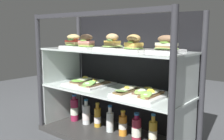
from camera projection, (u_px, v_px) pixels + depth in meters
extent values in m
cube|color=#343332|center=(112.00, 137.00, 1.98)|extent=(1.26, 0.50, 0.04)
cylinder|color=#333338|center=(39.00, 74.00, 2.11)|extent=(0.04, 0.04, 0.99)
cylinder|color=#333338|center=(172.00, 98.00, 1.35)|extent=(0.04, 0.04, 0.99)
cylinder|color=#333338|center=(79.00, 68.00, 2.47)|extent=(0.04, 0.04, 0.99)
cylinder|color=#333338|center=(202.00, 84.00, 1.70)|extent=(0.04, 0.04, 0.99)
cube|color=#333338|center=(90.00, 14.00, 1.66)|extent=(1.22, 0.03, 0.03)
cube|color=black|center=(131.00, 72.00, 2.09)|extent=(1.18, 0.01, 0.94)
cube|color=silver|center=(63.00, 100.00, 2.32)|extent=(0.01, 0.42, 0.35)
cube|color=silver|center=(183.00, 132.00, 1.58)|extent=(0.01, 0.42, 0.35)
cube|color=silver|center=(112.00, 91.00, 1.92)|extent=(1.20, 0.44, 0.01)
cube|color=silver|center=(62.00, 65.00, 2.27)|extent=(0.01, 0.42, 0.29)
cube|color=silver|center=(186.00, 80.00, 1.53)|extent=(0.01, 0.42, 0.29)
cube|color=silver|center=(112.00, 51.00, 1.87)|extent=(1.20, 0.44, 0.01)
cube|color=white|center=(74.00, 47.00, 2.14)|extent=(0.18, 0.18, 0.02)
ellipsoid|color=#8FC261|center=(74.00, 45.00, 2.14)|extent=(0.15, 0.13, 0.02)
cube|color=#DDC278|center=(74.00, 43.00, 2.14)|extent=(0.13, 0.08, 0.02)
cube|color=red|center=(74.00, 41.00, 2.14)|extent=(0.13, 0.09, 0.01)
ellipsoid|color=#62AC55|center=(70.00, 40.00, 2.11)|extent=(0.08, 0.03, 0.01)
ellipsoid|color=tan|center=(74.00, 37.00, 2.13)|extent=(0.13, 0.09, 0.05)
cube|color=white|center=(86.00, 48.00, 1.96)|extent=(0.18, 0.18, 0.02)
ellipsoid|color=#8CB94A|center=(86.00, 46.00, 1.95)|extent=(0.14, 0.12, 0.02)
cube|color=#8C6849|center=(86.00, 44.00, 1.95)|extent=(0.11, 0.09, 0.02)
cube|color=tan|center=(86.00, 42.00, 1.95)|extent=(0.12, 0.09, 0.02)
ellipsoid|color=#7AA042|center=(83.00, 40.00, 1.92)|extent=(0.07, 0.04, 0.01)
ellipsoid|color=brown|center=(86.00, 37.00, 1.94)|extent=(0.12, 0.09, 0.05)
cube|color=white|center=(112.00, 48.00, 1.88)|extent=(0.20, 0.20, 0.02)
ellipsoid|color=#9BC362|center=(112.00, 46.00, 1.88)|extent=(0.17, 0.15, 0.02)
cube|color=tan|center=(112.00, 44.00, 1.88)|extent=(0.11, 0.08, 0.02)
cube|color=#EBBA4E|center=(112.00, 42.00, 1.88)|extent=(0.12, 0.09, 0.02)
ellipsoid|color=#5F8F48|center=(109.00, 40.00, 1.85)|extent=(0.07, 0.03, 0.02)
ellipsoid|color=tan|center=(112.00, 37.00, 1.87)|extent=(0.12, 0.09, 0.05)
cube|color=white|center=(134.00, 50.00, 1.72)|extent=(0.19, 0.19, 0.02)
ellipsoid|color=#79AE4E|center=(134.00, 48.00, 1.72)|extent=(0.15, 0.12, 0.01)
cube|color=tan|center=(134.00, 47.00, 1.71)|extent=(0.12, 0.11, 0.02)
cube|color=#F6C051|center=(134.00, 44.00, 1.71)|extent=(0.13, 0.12, 0.02)
ellipsoid|color=#7BA638|center=(130.00, 42.00, 1.68)|extent=(0.07, 0.05, 0.02)
ellipsoid|color=#AD874C|center=(134.00, 38.00, 1.71)|extent=(0.13, 0.11, 0.06)
cube|color=white|center=(166.00, 51.00, 1.66)|extent=(0.20, 0.20, 0.02)
ellipsoid|color=#9ED16E|center=(166.00, 48.00, 1.65)|extent=(0.17, 0.14, 0.01)
cube|color=#946D4D|center=(166.00, 47.00, 1.65)|extent=(0.14, 0.09, 0.02)
cube|color=beige|center=(166.00, 44.00, 1.65)|extent=(0.14, 0.10, 0.02)
ellipsoid|color=olive|center=(164.00, 42.00, 1.62)|extent=(0.08, 0.04, 0.01)
ellipsoid|color=brown|center=(167.00, 39.00, 1.64)|extent=(0.14, 0.10, 0.05)
cube|color=white|center=(89.00, 84.00, 2.11)|extent=(0.34, 0.33, 0.01)
cube|color=brown|center=(84.00, 81.00, 2.16)|extent=(0.12, 0.23, 0.01)
ellipsoid|color=#7AC848|center=(78.00, 81.00, 2.11)|extent=(0.13, 0.13, 0.02)
ellipsoid|color=#EBEDC5|center=(84.00, 79.00, 2.16)|extent=(0.10, 0.18, 0.02)
cylinder|color=yellow|center=(85.00, 78.00, 2.18)|extent=(0.07, 0.07, 0.02)
cube|color=brown|center=(95.00, 84.00, 2.05)|extent=(0.12, 0.26, 0.01)
ellipsoid|color=#7CC655|center=(88.00, 84.00, 1.99)|extent=(0.12, 0.15, 0.05)
ellipsoid|color=white|center=(95.00, 82.00, 2.05)|extent=(0.10, 0.21, 0.02)
cylinder|color=yellow|center=(95.00, 81.00, 2.03)|extent=(0.07, 0.07, 0.02)
cube|color=white|center=(141.00, 94.00, 1.75)|extent=(0.34, 0.33, 0.02)
cube|color=brown|center=(128.00, 91.00, 1.79)|extent=(0.08, 0.25, 0.01)
ellipsoid|color=#7AAD56|center=(121.00, 91.00, 1.73)|extent=(0.07, 0.13, 0.04)
ellipsoid|color=#EFE8C3|center=(128.00, 89.00, 1.78)|extent=(0.07, 0.20, 0.02)
cylinder|color=yellow|center=(127.00, 88.00, 1.76)|extent=(0.05, 0.05, 0.01)
cube|color=brown|center=(145.00, 91.00, 1.77)|extent=(0.08, 0.22, 0.01)
ellipsoid|color=#96C957|center=(140.00, 92.00, 1.72)|extent=(0.10, 0.12, 0.03)
ellipsoid|color=white|center=(145.00, 89.00, 1.77)|extent=(0.07, 0.17, 0.02)
cylinder|color=yellow|center=(148.00, 87.00, 1.77)|extent=(0.06, 0.06, 0.02)
cube|color=brown|center=(151.00, 95.00, 1.68)|extent=(0.08, 0.23, 0.01)
ellipsoid|color=#8BBB4F|center=(146.00, 95.00, 1.62)|extent=(0.09, 0.12, 0.04)
ellipsoid|color=beige|center=(151.00, 92.00, 1.67)|extent=(0.07, 0.18, 0.02)
cylinder|color=yellow|center=(151.00, 91.00, 1.66)|extent=(0.07, 0.07, 0.03)
cylinder|color=#9C2346|center=(74.00, 110.00, 2.28)|extent=(0.07, 0.07, 0.20)
cylinder|color=silver|center=(74.00, 111.00, 2.28)|extent=(0.07, 0.07, 0.07)
cylinder|color=#942942|center=(74.00, 98.00, 2.26)|extent=(0.04, 0.04, 0.03)
cylinder|color=#2F6EB6|center=(74.00, 95.00, 2.26)|extent=(0.04, 0.04, 0.01)
cylinder|color=white|center=(86.00, 115.00, 2.20)|extent=(0.07, 0.07, 0.17)
cylinder|color=silver|center=(86.00, 116.00, 2.20)|extent=(0.07, 0.07, 0.06)
cylinder|color=white|center=(86.00, 103.00, 2.18)|extent=(0.03, 0.03, 0.05)
cylinder|color=teal|center=(86.00, 100.00, 2.18)|extent=(0.04, 0.04, 0.01)
cylinder|color=gold|center=(98.00, 118.00, 2.13)|extent=(0.06, 0.06, 0.16)
cylinder|color=silver|center=(98.00, 120.00, 2.13)|extent=(0.06, 0.06, 0.06)
cylinder|color=gold|center=(97.00, 106.00, 2.12)|extent=(0.03, 0.03, 0.04)
cylinder|color=gold|center=(97.00, 104.00, 2.11)|extent=(0.03, 0.03, 0.01)
cylinder|color=white|center=(110.00, 122.00, 2.03)|extent=(0.06, 0.06, 0.16)
cylinder|color=white|center=(110.00, 123.00, 2.03)|extent=(0.06, 0.06, 0.05)
cylinder|color=white|center=(110.00, 110.00, 2.01)|extent=(0.03, 0.03, 0.05)
cylinder|color=#296BB4|center=(110.00, 106.00, 2.01)|extent=(0.03, 0.03, 0.01)
cylinder|color=orange|center=(123.00, 126.00, 1.95)|extent=(0.06, 0.06, 0.15)
cylinder|color=silver|center=(123.00, 126.00, 1.95)|extent=(0.07, 0.07, 0.05)
cylinder|color=orange|center=(123.00, 114.00, 1.94)|extent=(0.03, 0.03, 0.03)
cylinder|color=gold|center=(123.00, 111.00, 1.94)|extent=(0.04, 0.04, 0.01)
cylinder|color=#A22A3F|center=(136.00, 130.00, 1.85)|extent=(0.07, 0.07, 0.17)
cylinder|color=silver|center=(136.00, 132.00, 1.85)|extent=(0.07, 0.07, 0.07)
cylinder|color=#A21C48|center=(137.00, 117.00, 1.84)|extent=(0.03, 0.03, 0.03)
cylinder|color=#2C6BB2|center=(137.00, 114.00, 1.83)|extent=(0.04, 0.04, 0.02)
cylinder|color=gold|center=(153.00, 134.00, 1.76)|extent=(0.06, 0.06, 0.18)
cylinder|color=white|center=(153.00, 134.00, 1.76)|extent=(0.06, 0.06, 0.06)
cylinder|color=gold|center=(153.00, 119.00, 1.75)|extent=(0.03, 0.03, 0.04)
cylinder|color=#2A69AC|center=(153.00, 115.00, 1.74)|extent=(0.03, 0.03, 0.01)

